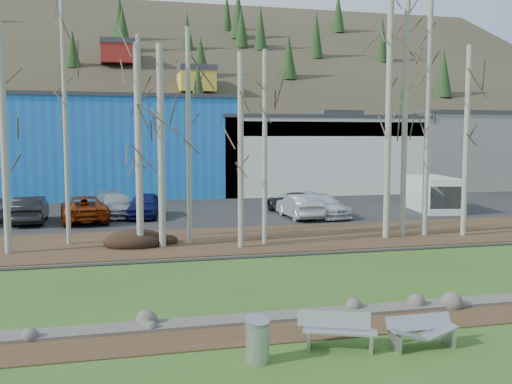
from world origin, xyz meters
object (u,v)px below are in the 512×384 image
object	(u,v)px
litter_bin	(257,342)
seagull	(404,321)
car_5	(299,206)
van_white	(433,194)
car_1	(30,210)
car_6	(293,203)
car_7	(321,205)
bench_intact	(338,331)
car_3	(115,205)
car_2	(84,209)
car_4	(145,205)
bench_damaged	(421,332)

from	to	relation	value
litter_bin	seagull	size ratio (longest dim) A/B	2.13
car_5	van_white	bearing A→B (deg)	-175.78
car_5	car_1	bearing A→B (deg)	-8.63
car_6	car_7	size ratio (longest dim) A/B	1.00
car_5	bench_intact	bearing A→B (deg)	72.44
seagull	car_3	size ratio (longest dim) A/B	0.09
car_5	car_6	world-z (taller)	car_5
seagull	car_5	world-z (taller)	car_5
car_2	car_3	size ratio (longest dim) A/B	1.08
car_3	car_6	xyz separation A→B (m)	(11.01, -1.06, -0.06)
bench_intact	van_white	bearing A→B (deg)	77.05
car_2	car_3	distance (m)	2.44
car_1	car_2	bearing A→B (deg)	175.70
car_4	car_6	bearing A→B (deg)	9.92
bench_intact	car_7	bearing A→B (deg)	93.54
seagull	car_3	xyz separation A→B (m)	(-7.42, 22.20, 0.69)
litter_bin	car_1	bearing A→B (deg)	109.45
car_4	car_7	size ratio (longest dim) A/B	0.92
car_7	car_3	bearing A→B (deg)	153.88
seagull	car_4	distance (m)	22.08
bench_intact	car_3	world-z (taller)	car_3
car_3	car_2	bearing A→B (deg)	-148.35
bench_damaged	car_5	distance (m)	20.56
litter_bin	car_2	world-z (taller)	car_2
bench_damaged	car_7	size ratio (longest dim) A/B	0.36
van_white	car_3	bearing A→B (deg)	-175.92
bench_intact	car_2	size ratio (longest dim) A/B	0.33
bench_intact	car_4	size ratio (longest dim) A/B	0.41
bench_intact	bench_damaged	xyz separation A→B (m)	(1.93, -0.39, -0.05)
litter_bin	car_7	distance (m)	22.32
seagull	car_4	size ratio (longest dim) A/B	0.10
bench_damaged	car_3	world-z (taller)	car_3
car_4	litter_bin	bearing A→B (deg)	-75.41
bench_damaged	car_5	xyz separation A→B (m)	(3.51, 20.25, 0.48)
bench_damaged	bench_intact	bearing A→B (deg)	167.49
car_6	car_3	bearing A→B (deg)	-14.11
seagull	van_white	bearing A→B (deg)	71.88
bench_damaged	car_3	distance (m)	24.63
bench_intact	litter_bin	bearing A→B (deg)	-147.87
car_1	bench_damaged	bearing A→B (deg)	116.35
car_6	car_2	bearing A→B (deg)	-5.49
seagull	car_4	world-z (taller)	car_4
car_1	car_2	size ratio (longest dim) A/B	0.86
bench_damaged	litter_bin	world-z (taller)	litter_bin
car_1	car_5	size ratio (longest dim) A/B	1.06
car_3	car_5	world-z (taller)	car_3
car_3	car_4	world-z (taller)	car_4
car_2	car_3	world-z (taller)	car_2
car_4	car_7	distance (m)	10.57
car_4	seagull	bearing A→B (deg)	-64.05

